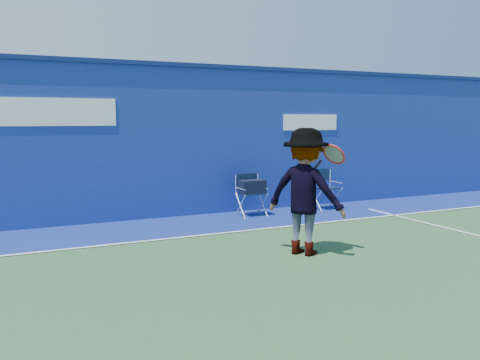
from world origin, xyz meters
name	(u,v)px	position (x,y,z in m)	size (l,w,h in m)	color
ground	(282,298)	(0.00, 0.00, 0.00)	(80.00, 80.00, 0.00)	#2C522B
stadium_wall	(152,140)	(0.00, 5.20, 1.55)	(24.00, 0.50, 3.08)	navy
out_of_bounds_strip	(170,227)	(0.00, 4.10, 0.00)	(24.00, 1.80, 0.01)	navy
court_lines	(257,281)	(0.00, 0.60, 0.01)	(24.00, 12.00, 0.01)	white
directors_chair_left	(251,198)	(1.85, 4.46, 0.37)	(0.51, 0.47, 0.86)	silver
directors_chair_right	(326,197)	(3.68, 4.46, 0.27)	(0.52, 0.47, 0.87)	silver
water_bottle	(302,206)	(3.05, 4.43, 0.11)	(0.07, 0.07, 0.23)	white
tennis_player	(306,191)	(1.25, 1.49, 0.93)	(1.23, 1.37, 1.85)	#EA4738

